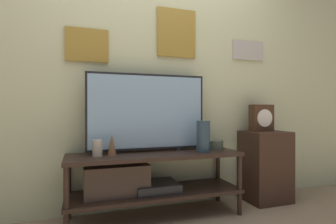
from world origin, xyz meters
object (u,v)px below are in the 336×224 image
at_px(television, 148,112).
at_px(vase_slim_bronze, 112,145).
at_px(candle_jar, 97,148).
at_px(vase_tall_ceramic, 203,136).
at_px(mantel_clock, 261,118).
at_px(vase_wide_bowl, 214,144).

bearing_deg(television, vase_slim_bronze, -162.37).
relative_size(vase_slim_bronze, candle_jar, 1.31).
height_order(vase_slim_bronze, vase_tall_ceramic, vase_tall_ceramic).
bearing_deg(television, mantel_clock, -0.93).
distance_m(television, mantel_clock, 1.16).
bearing_deg(vase_tall_ceramic, vase_wide_bowl, 35.86).
distance_m(vase_wide_bowl, candle_jar, 1.05).
xyz_separation_m(vase_tall_ceramic, vase_wide_bowl, (0.17, 0.12, -0.09)).
bearing_deg(vase_slim_bronze, candle_jar, 178.17).
relative_size(television, mantel_clock, 3.90).
bearing_deg(mantel_clock, candle_jar, -177.21).
bearing_deg(mantel_clock, vase_slim_bronze, -176.86).
xyz_separation_m(vase_slim_bronze, vase_tall_ceramic, (0.76, -0.06, 0.05)).
xyz_separation_m(vase_slim_bronze, mantel_clock, (1.47, 0.08, 0.20)).
bearing_deg(candle_jar, vase_tall_ceramic, -4.30).
xyz_separation_m(vase_tall_ceramic, candle_jar, (-0.87, 0.07, -0.07)).
xyz_separation_m(vase_wide_bowl, mantel_clock, (0.54, 0.02, 0.24)).
distance_m(television, candle_jar, 0.52).
bearing_deg(vase_tall_ceramic, candle_jar, 175.70).
bearing_deg(vase_slim_bronze, mantel_clock, 3.14).
xyz_separation_m(vase_slim_bronze, vase_wide_bowl, (0.93, 0.06, -0.04)).
relative_size(vase_slim_bronze, mantel_clock, 0.64).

